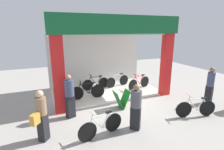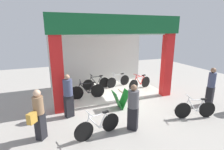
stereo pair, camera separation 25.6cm
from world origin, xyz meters
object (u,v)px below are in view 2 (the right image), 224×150
Objects in this scene: pedestrian_1 at (68,95)px; pedestrian_3 at (211,86)px; bicycle_parked_0 at (98,126)px; pedestrian_0 at (133,107)px; bicycle_inside_1 at (96,83)px; bicycle_parked_1 at (195,109)px; sandwich_board_sign at (120,99)px; bicycle_inside_3 at (87,91)px; bicycle_inside_0 at (140,83)px; pedestrian_2 at (38,115)px; bicycle_inside_2 at (118,81)px.

pedestrian_1 is 6.35m from pedestrian_3.
pedestrian_3 is at bearing 5.34° from bicycle_parked_0.
bicycle_parked_0 is at bearing 177.33° from pedestrian_0.
bicycle_parked_1 reaches higher than bicycle_inside_1.
pedestrian_1 reaches higher than pedestrian_3.
bicycle_inside_1 is 2.00× the size of sandwich_board_sign.
bicycle_inside_3 is 3.46m from pedestrian_0.
bicycle_inside_3 is (-3.20, -0.30, 0.02)m from bicycle_inside_0.
bicycle_inside_0 is at bearing 23.59° from pedestrian_1.
bicycle_parked_0 is at bearing -67.61° from pedestrian_1.
bicycle_inside_1 is 0.94× the size of pedestrian_3.
pedestrian_2 reaches higher than bicycle_inside_3.
pedestrian_0 is at bearing -172.38° from pedestrian_3.
sandwich_board_sign is at bearing 164.28° from pedestrian_3.
bicycle_inside_1 is at bearing 95.41° from sandwich_board_sign.
bicycle_inside_3 is at bearing 103.71° from pedestrian_0.
pedestrian_0 reaches higher than bicycle_inside_3.
bicycle_parked_1 is 0.97× the size of pedestrian_0.
pedestrian_2 is at bearing -179.81° from pedestrian_3.
pedestrian_3 reaches higher than pedestrian_2.
bicycle_parked_1 is 1.87m from pedestrian_3.
pedestrian_1 is (-4.32, -1.89, 0.54)m from bicycle_inside_0.
bicycle_inside_3 is at bearing -174.71° from bicycle_inside_0.
pedestrian_2 reaches higher than bicycle_inside_2.
pedestrian_3 is (6.25, -1.16, -0.01)m from pedestrian_1.
pedestrian_3 reaches higher than bicycle_inside_1.
bicycle_inside_1 is 1.03× the size of bicycle_parked_1.
pedestrian_1 is 1.00× the size of pedestrian_3.
pedestrian_3 is at bearing 24.41° from bicycle_parked_1.
pedestrian_0 is 0.94× the size of pedestrian_3.
pedestrian_2 reaches higher than bicycle_parked_1.
pedestrian_0 is 4.35m from pedestrian_3.
bicycle_parked_1 is 0.91× the size of pedestrian_1.
bicycle_inside_1 reaches higher than sandwich_board_sign.
bicycle_parked_1 is at bearing -38.04° from sandwich_board_sign.
bicycle_inside_3 is 1.06× the size of pedestrian_2.
bicycle_inside_2 is 2.49m from bicycle_inside_3.
bicycle_inside_1 is at bearing 137.30° from pedestrian_3.
bicycle_inside_1 is 0.94× the size of pedestrian_1.
pedestrian_3 is at bearing -57.78° from bicycle_inside_0.
bicycle_inside_3 is (-0.83, -1.20, 0.03)m from bicycle_inside_1.
sandwich_board_sign is (-1.10, -2.79, 0.04)m from bicycle_inside_2.
bicycle_inside_1 is 1.00× the size of pedestrian_0.
pedestrian_0 is at bearing -10.44° from pedestrian_2.
pedestrian_0 is 3.05m from pedestrian_2.
bicycle_parked_0 is 5.60m from pedestrian_3.
bicycle_parked_0 is (-2.63, -4.44, -0.00)m from bicycle_inside_2.
bicycle_inside_0 is 5.09m from bicycle_parked_0.
pedestrian_0 is at bearing 176.52° from bicycle_parked_1.
bicycle_inside_2 is 0.93× the size of pedestrian_3.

